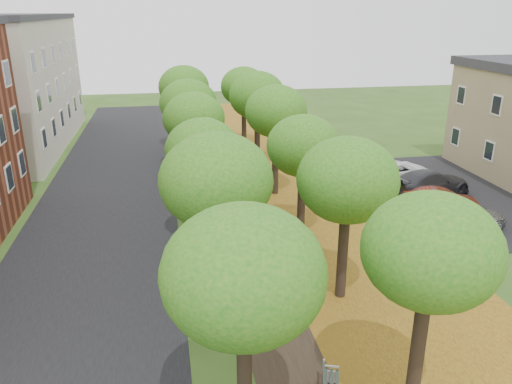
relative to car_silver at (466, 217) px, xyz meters
name	(u,v)px	position (x,y,z in m)	size (l,w,h in m)	color
street_asphalt	(101,224)	(-18.50, 4.23, -0.74)	(8.00, 70.00, 0.01)	black
footpath	(241,214)	(-11.00, 4.23, -0.74)	(3.20, 70.00, 0.01)	black
leaf_verge	(327,208)	(-6.00, 4.23, -0.74)	(7.50, 70.00, 0.01)	#A27A1D
parking_lot	(453,193)	(2.50, 5.23, -0.74)	(9.00, 16.00, 0.01)	black
tree_row_west	(198,132)	(-13.20, 4.23, 4.00)	(3.72, 33.72, 6.36)	black
tree_row_east	(288,129)	(-8.40, 4.23, 4.00)	(3.72, 33.72, 6.36)	black
car_silver	(466,217)	(0.00, 0.00, 0.00)	(1.75, 4.35, 1.48)	#A3A3A8
car_red	(442,202)	(0.00, 2.38, -0.06)	(1.43, 4.11, 1.36)	maroon
car_grey	(429,183)	(0.81, 5.25, 0.03)	(2.16, 5.31, 1.54)	#303135
car_white	(398,171)	(0.14, 8.13, -0.07)	(2.22, 4.81, 1.34)	white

